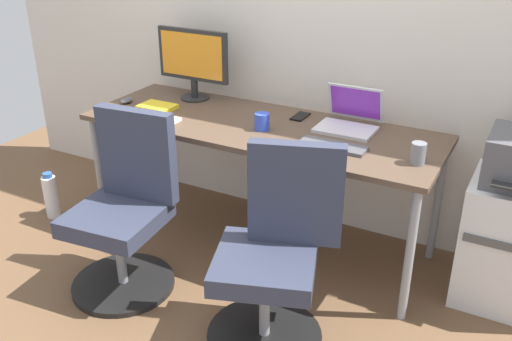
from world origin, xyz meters
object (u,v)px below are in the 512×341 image
at_px(open_laptop, 350,118).
at_px(coffee_mug, 262,122).
at_px(office_chair_left, 125,212).
at_px(water_bottle_on_floor, 51,196).
at_px(side_cabinet, 512,243).
at_px(office_chair_right, 275,257).
at_px(desktop_monitor, 193,59).

bearing_deg(open_laptop, coffee_mug, -148.11).
distance_m(office_chair_left, water_bottle_on_floor, 0.99).
bearing_deg(coffee_mug, open_laptop, 31.89).
height_order(side_cabinet, coffee_mug, coffee_mug).
height_order(office_chair_left, side_cabinet, office_chair_left).
bearing_deg(side_cabinet, open_laptop, 174.63).
bearing_deg(coffee_mug, office_chair_right, -57.60).
relative_size(office_chair_right, coffee_mug, 10.22).
distance_m(office_chair_right, side_cabinet, 1.22).
bearing_deg(water_bottle_on_floor, office_chair_left, -18.76).
distance_m(water_bottle_on_floor, coffee_mug, 1.54).
bearing_deg(desktop_monitor, water_bottle_on_floor, -141.33).
distance_m(side_cabinet, water_bottle_on_floor, 2.73).
distance_m(office_chair_right, coffee_mug, 0.83).
xyz_separation_m(office_chair_right, water_bottle_on_floor, (-1.77, 0.31, -0.28)).
relative_size(office_chair_right, water_bottle_on_floor, 3.03).
distance_m(water_bottle_on_floor, open_laptop, 1.97).
bearing_deg(side_cabinet, coffee_mug, -172.82).
xyz_separation_m(office_chair_left, desktop_monitor, (-0.16, 0.90, 0.57)).
height_order(office_chair_right, open_laptop, open_laptop).
bearing_deg(coffee_mug, desktop_monitor, 156.00).
height_order(office_chair_left, water_bottle_on_floor, office_chair_left).
bearing_deg(coffee_mug, water_bottle_on_floor, -166.82).
bearing_deg(side_cabinet, desktop_monitor, 176.73).
distance_m(desktop_monitor, coffee_mug, 0.71).
xyz_separation_m(side_cabinet, water_bottle_on_floor, (-2.68, -0.49, -0.18)).
bearing_deg(office_chair_right, side_cabinet, 41.00).
bearing_deg(office_chair_right, desktop_monitor, 138.40).
xyz_separation_m(office_chair_left, office_chair_right, (0.86, -0.00, 0.00)).
bearing_deg(open_laptop, office_chair_right, -90.27).
relative_size(water_bottle_on_floor, desktop_monitor, 0.65).
bearing_deg(open_laptop, side_cabinet, -5.37).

